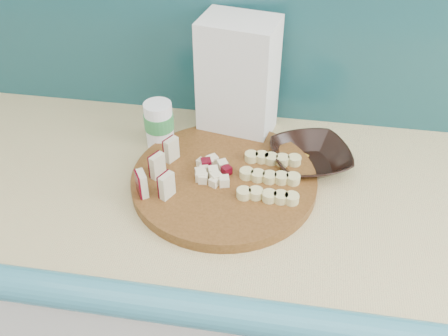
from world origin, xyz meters
The scene contains 10 objects.
kitchen_counter centered at (0.10, 1.50, 0.46)m, with size 2.20×0.63×0.91m.
backsplash centered at (0.10, 1.79, 1.16)m, with size 2.20×0.02×0.50m, color teal.
cutting_board centered at (-0.03, 1.51, 0.92)m, with size 0.38×0.38×0.02m, color #48290F.
apple_wedges centered at (-0.16, 1.47, 0.96)m, with size 0.07×0.15×0.05m.
apple_chunks centered at (-0.06, 1.51, 0.94)m, with size 0.06×0.06×0.02m.
banana_slices centered at (0.06, 1.51, 0.94)m, with size 0.12×0.14×0.02m.
brown_bowl centered at (0.14, 1.60, 0.93)m, with size 0.17×0.17×0.04m, color black.
flour_bag centered at (-0.03, 1.70, 1.05)m, with size 0.16×0.11×0.27m, color white.
canister centered at (-0.20, 1.62, 0.97)m, with size 0.07×0.07×0.11m.
banana_peel centered at (0.00, 1.67, 0.91)m, with size 0.22×0.19×0.01m.
Camera 1 is at (0.09, 0.74, 1.59)m, focal length 40.00 mm.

